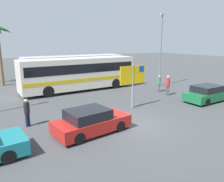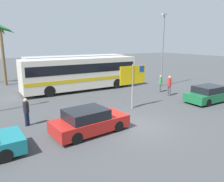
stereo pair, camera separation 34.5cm
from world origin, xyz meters
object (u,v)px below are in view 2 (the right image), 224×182
object	(u,v)px
bus_rear_coach	(77,68)
car_red	(89,121)
car_green	(210,94)
bus_front_coach	(81,72)
ferry_sign	(133,77)
pedestrian_by_bus	(160,82)
pedestrian_near_sign	(26,110)
pedestrian_crossing_lot	(169,84)

from	to	relation	value
bus_rear_coach	car_red	bearing A→B (deg)	-109.79
car_red	car_green	world-z (taller)	same
bus_front_coach	car_red	xyz separation A→B (m)	(-3.82, -9.96, -1.15)
ferry_sign	pedestrian_by_bus	world-z (taller)	ferry_sign
bus_rear_coach	pedestrian_near_sign	world-z (taller)	bus_rear_coach
car_green	pedestrian_near_sign	size ratio (longest dim) A/B	2.66
ferry_sign	car_green	xyz separation A→B (m)	(6.30, -1.77, -1.69)
bus_rear_coach	pedestrian_by_bus	bearing A→B (deg)	-57.65
bus_rear_coach	pedestrian_by_bus	distance (m)	9.66
ferry_sign	pedestrian_by_bus	size ratio (longest dim) A/B	1.98
bus_front_coach	pedestrian_near_sign	bearing A→B (deg)	-131.81
car_green	ferry_sign	bearing A→B (deg)	164.26
car_green	pedestrian_by_bus	size ratio (longest dim) A/B	2.67
car_red	pedestrian_near_sign	distance (m)	3.81
bus_rear_coach	pedestrian_near_sign	size ratio (longest dim) A/B	6.93
ferry_sign	pedestrian_crossing_lot	distance (m)	5.35
ferry_sign	bus_front_coach	bearing A→B (deg)	93.32
pedestrian_by_bus	pedestrian_crossing_lot	bearing A→B (deg)	-64.20
car_green	bus_rear_coach	bearing A→B (deg)	115.48
car_red	car_green	bearing A→B (deg)	-2.76
car_green	pedestrian_near_sign	distance (m)	13.71
bus_front_coach	pedestrian_crossing_lot	bearing A→B (deg)	-47.21
bus_front_coach	pedestrian_crossing_lot	xyz separation A→B (m)	(5.78, -6.24, -0.72)
bus_rear_coach	pedestrian_crossing_lot	size ratio (longest dim) A/B	6.29
bus_front_coach	car_green	size ratio (longest dim) A/B	2.61
bus_rear_coach	pedestrian_by_bus	size ratio (longest dim) A/B	6.97
pedestrian_near_sign	pedestrian_crossing_lot	world-z (taller)	pedestrian_crossing_lot
ferry_sign	car_red	size ratio (longest dim) A/B	0.76
bus_rear_coach	car_green	world-z (taller)	bus_rear_coach
pedestrian_near_sign	car_green	bearing A→B (deg)	-134.89
ferry_sign	pedestrian_crossing_lot	xyz separation A→B (m)	(5.01, 1.39, -1.27)
car_green	pedestrian_by_bus	xyz separation A→B (m)	(-0.94, 4.64, 0.31)
pedestrian_by_bus	bus_rear_coach	bearing A→B (deg)	161.24
pedestrian_near_sign	pedestrian_crossing_lot	size ratio (longest dim) A/B	0.91
car_red	pedestrian_by_bus	world-z (taller)	pedestrian_by_bus
bus_front_coach	bus_rear_coach	size ratio (longest dim) A/B	1.00
ferry_sign	pedestrian_near_sign	size ratio (longest dim) A/B	1.97
bus_front_coach	pedestrian_by_bus	distance (m)	7.80
car_red	pedestrian_crossing_lot	distance (m)	10.31
bus_rear_coach	pedestrian_by_bus	xyz separation A→B (m)	(5.15, -8.13, -0.84)
car_green	pedestrian_crossing_lot	bearing A→B (deg)	112.18
bus_rear_coach	car_red	size ratio (longest dim) A/B	2.67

